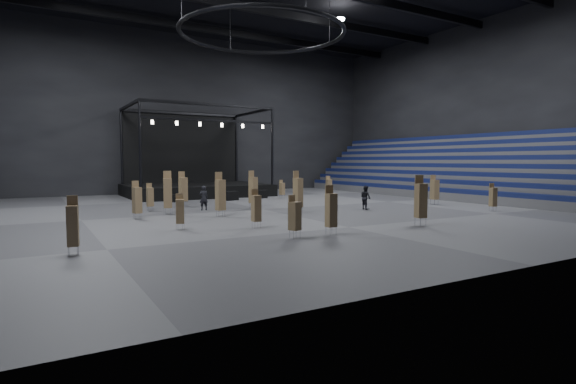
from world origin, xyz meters
TOP-DOWN VIEW (x-y plane):
  - floor at (0.00, 0.00)m, footprint 50.00×50.00m
  - wall_back at (0.00, 21.00)m, footprint 50.00×0.20m
  - wall_front at (0.00, -21.00)m, footprint 50.00×0.20m
  - wall_right at (25.00, 0.00)m, footprint 0.20×42.00m
  - bleachers_right at (22.94, 0.00)m, footprint 7.20×40.00m
  - stage at (0.00, 16.24)m, footprint 14.00×10.00m
  - truss_ring at (-0.00, 0.00)m, footprint 12.30×12.30m
  - flight_case_left at (-3.81, 9.22)m, footprint 1.16×0.84m
  - flight_case_mid at (0.98, 8.39)m, footprint 1.36×0.89m
  - flight_case_right at (4.38, 9.11)m, footprint 1.21×0.61m
  - chair_stack_0 at (-7.06, 0.36)m, footprint 0.66×0.66m
  - chair_stack_1 at (-13.78, -10.92)m, footprint 0.48×0.48m
  - chair_stack_2 at (14.00, -3.92)m, footprint 0.59×0.59m
  - chair_stack_3 at (-4.64, 4.83)m, footprint 0.63×0.63m
  - chair_stack_4 at (-8.34, -6.79)m, footprint 0.50×0.50m
  - chair_stack_5 at (3.91, -11.99)m, footprint 0.65×0.65m
  - chair_stack_6 at (0.96, -3.49)m, footprint 0.61×0.61m
  - chair_stack_7 at (-2.28, -11.99)m, footprint 0.48×0.48m
  - chair_stack_8 at (-4.41, -2.58)m, footprint 0.59×0.59m
  - chair_stack_9 at (-4.38, -11.99)m, footprint 0.59×0.59m
  - chair_stack_10 at (-4.53, -8.16)m, footprint 0.44×0.44m
  - chair_stack_11 at (-9.39, -1.17)m, footprint 0.57×0.57m
  - chair_stack_12 at (-0.36, 0.94)m, footprint 0.62×0.62m
  - chair_stack_13 at (6.13, 8.01)m, footprint 0.48×0.48m
  - chair_stack_14 at (11.01, 7.04)m, footprint 0.58×0.58m
  - chair_stack_15 at (14.00, -9.37)m, footprint 0.49×0.49m
  - chair_stack_16 at (-7.62, 3.09)m, footprint 0.46×0.46m
  - man_center at (-4.04, 1.72)m, footprint 0.66×0.44m
  - crew_member at (6.73, -3.82)m, footprint 0.72×0.91m

SIDE VIEW (x-z plane):
  - floor at x=0.00m, z-range 0.00..0.00m
  - flight_case_left at x=-3.81m, z-range 0.00..0.69m
  - flight_case_right at x=4.38m, z-range 0.00..0.80m
  - flight_case_mid at x=0.98m, z-range 0.00..0.84m
  - crew_member at x=6.73m, z-range 0.00..1.79m
  - man_center at x=-4.04m, z-range 0.00..1.81m
  - chair_stack_13 at x=6.13m, z-range 0.07..1.86m
  - chair_stack_4 at x=-8.34m, z-range 0.06..1.99m
  - chair_stack_15 at x=14.00m, z-range 0.04..2.07m
  - chair_stack_16 at x=-7.62m, z-range 0.05..2.08m
  - chair_stack_9 at x=-4.38m, z-range 0.07..2.12m
  - chair_stack_10 at x=-4.53m, z-range 0.05..2.18m
  - chair_stack_14 at x=11.01m, z-range 0.08..2.20m
  - chair_stack_1 at x=-13.78m, z-range 0.02..2.33m
  - chair_stack_11 at x=-9.39m, z-range 0.03..2.45m
  - chair_stack_7 at x=-2.28m, z-range 0.03..2.49m
  - chair_stack_2 at x=14.00m, z-range 0.07..2.55m
  - stage at x=0.00m, z-range -3.15..6.05m
  - chair_stack_3 at x=-4.64m, z-range 0.04..2.86m
  - chair_stack_5 at x=3.91m, z-range 0.03..2.89m
  - chair_stack_12 at x=-0.36m, z-range 0.02..2.93m
  - chair_stack_8 at x=-4.41m, z-range 0.02..2.95m
  - chair_stack_6 at x=0.96m, z-range 0.02..2.98m
  - chair_stack_0 at x=-7.06m, z-range 0.03..3.01m
  - bleachers_right at x=22.94m, z-range -1.47..4.93m
  - wall_back at x=0.00m, z-range 0.00..18.00m
  - wall_front at x=0.00m, z-range 0.00..18.00m
  - wall_right at x=25.00m, z-range 0.00..18.00m
  - truss_ring at x=0.00m, z-range 10.43..15.58m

